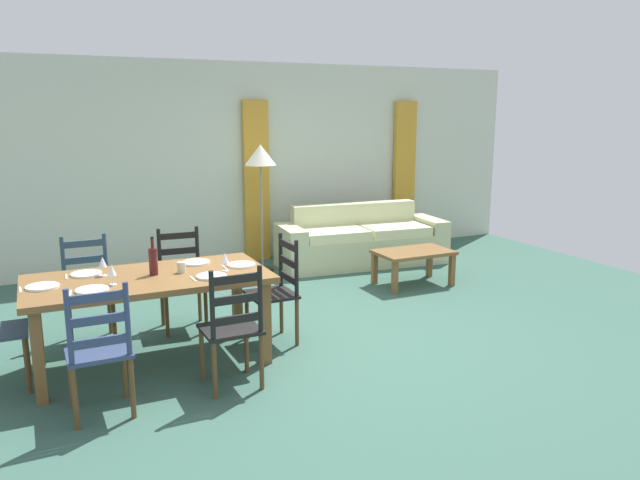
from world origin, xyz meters
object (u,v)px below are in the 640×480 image
Objects in this scene: dining_chair_near_right at (232,328)px; wine_glass_near_right at (225,258)px; wine_bottle at (153,261)px; coffee_table at (413,256)px; dining_chair_near_left at (99,350)px; wine_glass_near_left at (112,271)px; coffee_cup_primary at (182,267)px; dining_chair_far_right at (182,279)px; wine_glass_far_left at (103,263)px; dining_table at (149,286)px; dining_chair_head_east at (277,290)px; standing_lamp at (261,163)px; couch at (360,242)px; dining_chair_far_left at (88,290)px.

wine_glass_near_right is at bearing 77.56° from dining_chair_near_right.
coffee_table is at bearing 17.97° from wine_bottle.
dining_chair_near_left is 0.74m from wine_glass_near_left.
dining_chair_far_right is at bearing 78.32° from coffee_cup_primary.
wine_glass_near_right is at bearing 30.85° from dining_chair_near_left.
dining_chair_near_left is at bearing -98.98° from wine_glass_far_left.
wine_glass_near_right is (1.07, 0.64, 0.38)m from dining_chair_near_left.
dining_table is 1.13m from dining_chair_head_east.
wine_glass_near_right is 0.10× the size of standing_lamp.
wine_bottle is at bearing -179.07° from dining_chair_head_east.
couch is at bearing 28.50° from dining_chair_far_right.
dining_table is 0.64m from wine_glass_near_right.
dining_chair_near_left is 0.94m from dining_chair_near_right.
dining_table is 1.98× the size of dining_chair_near_right.
coffee_table is at bearing 5.95° from dining_chair_far_right.
wine_glass_far_left is at bearing -133.34° from standing_lamp.
standing_lamp reaches higher than dining_chair_near_left.
coffee_cup_primary is (-0.20, 0.71, 0.32)m from dining_chair_near_right.
dining_table is at bearing -119.04° from dining_chair_far_right.
coffee_table is (3.73, 1.83, -0.12)m from dining_chair_near_left.
wine_glass_near_left is at bearing -165.86° from coffee_cup_primary.
coffee_cup_primary is at bearing -15.18° from wine_glass_far_left.
dining_chair_far_right reaches higher than wine_glass_near_right.
wine_bottle is 0.19× the size of standing_lamp.
dining_chair_near_left is 1.00× the size of dining_chair_far_right.
dining_chair_near_right is at bearing -113.51° from standing_lamp.
dining_table is 1.98× the size of dining_chair_head_east.
wine_bottle reaches higher than dining_chair_near_right.
dining_chair_near_left is 4.08m from standing_lamp.
dining_chair_far_left is 3.69m from coffee_table.
wine_bottle reaches higher than couch.
dining_chair_far_left reaches higher than wine_glass_near_right.
wine_bottle is 3.42m from coffee_table.
couch is at bearing 35.53° from wine_bottle.
dining_chair_near_right is at bearing -59.42° from dining_chair_far_left.
dining_chair_head_east is 0.66m from wine_glass_near_right.
standing_lamp reaches higher than couch.
dining_chair_near_right is 1.73m from dining_chair_far_left.
dining_chair_far_left is at bearing 130.97° from coffee_cup_primary.
dining_chair_head_east is 2.38m from coffee_table.
dining_chair_near_left is at bearing -153.24° from dining_chair_head_east.
couch is at bearing 39.56° from dining_chair_near_left.
dining_chair_far_right reaches higher than wine_glass_near_left.
wine_glass_near_right is (0.17, -0.89, 0.38)m from dining_chair_far_right.
dining_table is 1.98× the size of dining_chair_far_right.
dining_chair_head_east is 3.04× the size of wine_bottle.
wine_glass_near_left reaches higher than coffee_table.
dining_chair_far_left is at bearing -157.44° from couch.
dining_chair_near_right is 3.04× the size of wine_bottle.
wine_glass_near_right is (0.89, 0.03, 0.00)m from wine_glass_near_left.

